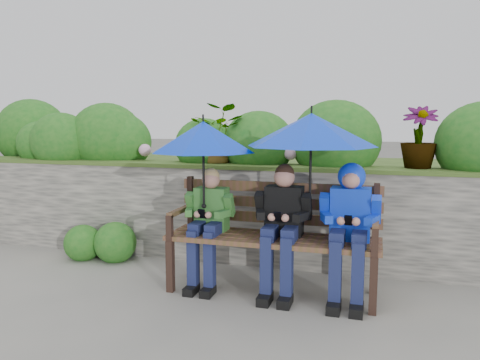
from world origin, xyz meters
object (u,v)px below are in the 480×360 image
(boy_right, at_px, (350,219))
(umbrella_left, at_px, (203,137))
(boy_left, at_px, (208,219))
(boy_middle, at_px, (282,221))
(park_bench, at_px, (274,229))
(umbrella_right, at_px, (311,130))

(boy_right, distance_m, umbrella_left, 1.42)
(boy_left, bearing_deg, boy_middle, -0.51)
(park_bench, height_order, boy_left, boy_left)
(umbrella_left, bearing_deg, park_bench, 9.97)
(boy_right, xyz_separation_m, umbrella_right, (-0.34, 0.06, 0.72))
(park_bench, xyz_separation_m, boy_right, (0.64, -0.07, 0.14))
(boy_middle, bearing_deg, boy_left, 179.49)
(boy_middle, bearing_deg, park_bench, 136.05)
(boy_left, relative_size, boy_right, 0.93)
(park_bench, distance_m, umbrella_right, 0.92)
(boy_right, bearing_deg, umbrella_left, -178.43)
(boy_left, height_order, umbrella_left, umbrella_left)
(boy_left, bearing_deg, park_bench, 7.57)
(boy_right, bearing_deg, umbrella_right, 170.54)
(boy_left, distance_m, umbrella_right, 1.20)
(park_bench, bearing_deg, boy_left, -172.43)
(boy_left, relative_size, umbrella_right, 0.98)
(umbrella_right, bearing_deg, boy_right, -9.46)
(boy_left, distance_m, umbrella_left, 0.73)
(park_bench, height_order, boy_right, boy_right)
(boy_middle, xyz_separation_m, umbrella_left, (-0.70, -0.02, 0.71))
(boy_left, height_order, boy_middle, boy_middle)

